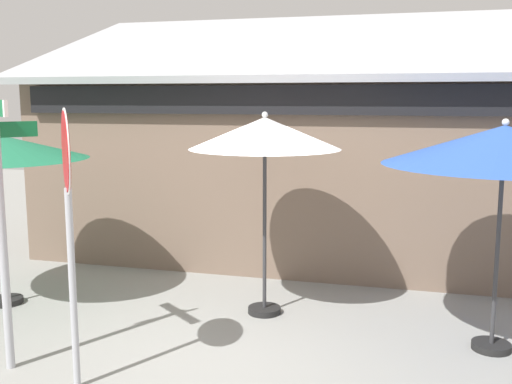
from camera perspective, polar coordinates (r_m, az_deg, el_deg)
The scene contains 6 objects.
ground_plane at distance 7.40m, azimuth -2.31°, elevation -14.16°, with size 28.00×28.00×0.10m, color gray.
cafe_building at distance 11.25m, azimuth 4.11°, elevation 2.99°, with size 9.44×4.59×4.57m.
street_sign_post at distance 6.69m, azimuth -23.06°, elevation -1.29°, with size 0.72×0.67×2.85m.
stop_sign at distance 5.98m, azimuth -17.38°, elevation -0.21°, with size 0.50×0.66×2.76m.
patio_umbrella_ivory_center at distance 7.72m, azimuth 0.84°, elevation 5.40°, with size 1.96×1.96×2.68m.
patio_umbrella_royal_blue_right at distance 7.08m, azimuth 22.45°, elevation 4.00°, with size 2.62×2.62×2.63m.
Camera 1 is at (2.06, -6.49, 2.86)m, focal length 42.22 mm.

